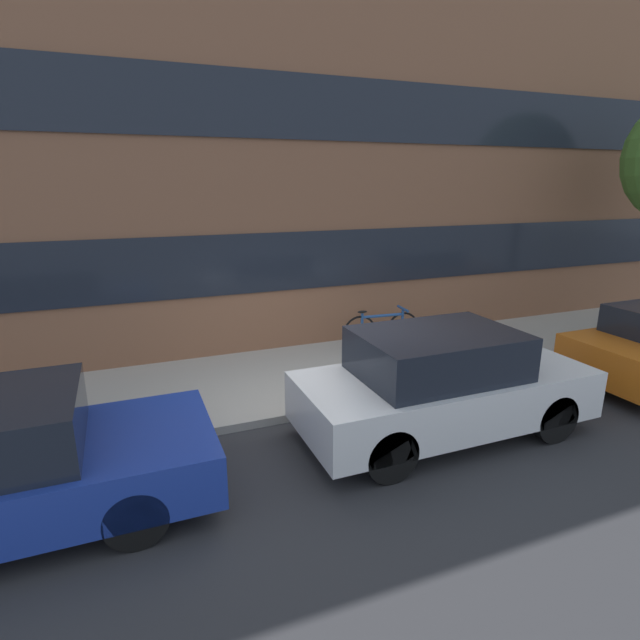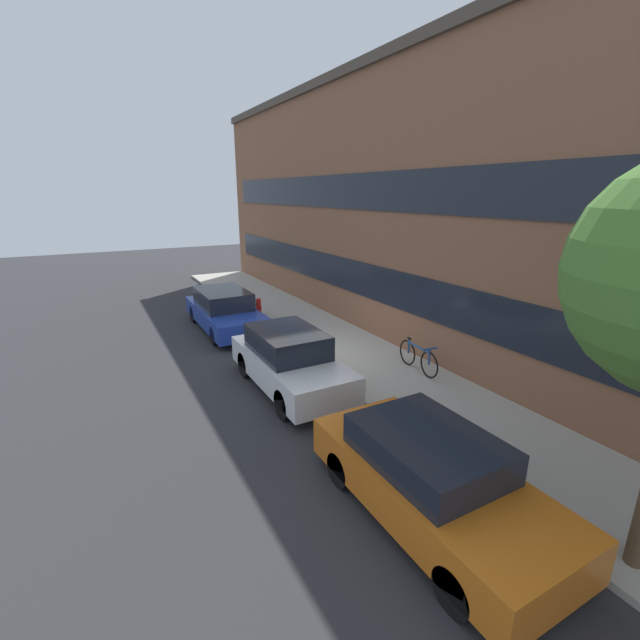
{
  "view_description": "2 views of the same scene",
  "coord_description": "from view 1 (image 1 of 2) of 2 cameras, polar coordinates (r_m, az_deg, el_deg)",
  "views": [
    {
      "loc": [
        -2.47,
        -6.09,
        3.28
      ],
      "look_at": [
        0.09,
        0.29,
        1.37
      ],
      "focal_mm": 28.0,
      "sensor_mm": 36.0,
      "label": 1
    },
    {
      "loc": [
        9.89,
        -4.92,
        4.54
      ],
      "look_at": [
        0.84,
        0.02,
        1.44
      ],
      "focal_mm": 24.0,
      "sensor_mm": 36.0,
      "label": 2
    }
  ],
  "objects": [
    {
      "name": "rowhouse_facade",
      "position": [
        9.76,
        -7.63,
        20.53
      ],
      "size": [
        28.0,
        1.02,
        8.28
      ],
      "color": "brown",
      "rests_on": "ground_plane"
    },
    {
      "name": "ground_plane",
      "position": [
        7.34,
        0.16,
        -10.98
      ],
      "size": [
        56.0,
        56.0,
        0.0
      ],
      "primitive_type": "plane",
      "color": "#2B2B2D"
    },
    {
      "name": "sidewalk_strip",
      "position": [
        8.55,
        -3.47,
        -6.62
      ],
      "size": [
        28.0,
        2.87,
        0.12
      ],
      "color": "#A8A399",
      "rests_on": "ground_plane"
    },
    {
      "name": "bicycle",
      "position": [
        9.85,
        7.08,
        -0.94
      ],
      "size": [
        1.6,
        0.44,
        0.77
      ],
      "rotation": [
        0.0,
        0.0,
        -0.08
      ],
      "color": "black",
      "rests_on": "sidewalk_strip"
    },
    {
      "name": "parked_car_white",
      "position": [
        6.79,
        13.79,
        -7.14
      ],
      "size": [
        3.9,
        1.62,
        1.44
      ],
      "color": "silver",
      "rests_on": "ground_plane"
    }
  ]
}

